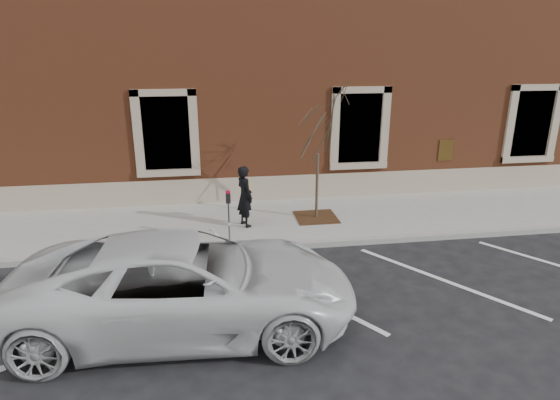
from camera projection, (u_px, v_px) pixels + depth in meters
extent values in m
plane|color=#28282B|center=(284.00, 248.00, 11.87)|extent=(120.00, 120.00, 0.00)
cube|color=#BBB9AF|center=(274.00, 221.00, 13.49)|extent=(40.00, 3.50, 0.15)
cube|color=#9E9E99|center=(284.00, 246.00, 11.80)|extent=(40.00, 0.12, 0.15)
cube|color=brown|center=(252.00, 70.00, 17.89)|extent=(40.00, 8.50, 8.00)
cube|color=gray|center=(266.00, 188.00, 15.01)|extent=(40.00, 0.06, 0.80)
cube|color=black|center=(167.00, 133.00, 14.11)|extent=(1.40, 0.30, 2.20)
cube|color=gray|center=(169.00, 172.00, 14.33)|extent=(1.90, 0.20, 0.20)
cube|color=black|center=(358.00, 128.00, 14.97)|extent=(1.40, 0.30, 2.20)
cube|color=gray|center=(358.00, 165.00, 15.18)|extent=(1.90, 0.20, 0.20)
cube|color=black|center=(529.00, 123.00, 15.82)|extent=(1.40, 0.30, 2.20)
cube|color=gray|center=(526.00, 159.00, 16.04)|extent=(1.90, 0.20, 0.20)
imported|color=black|center=(245.00, 196.00, 12.72)|extent=(0.62, 0.73, 1.69)
cylinder|color=#595B60|center=(229.00, 222.00, 11.86)|extent=(0.04, 0.04, 1.00)
cube|color=black|center=(228.00, 198.00, 11.67)|extent=(0.12, 0.09, 0.26)
cube|color=#B40C2D|center=(228.00, 192.00, 11.62)|extent=(0.11, 0.09, 0.06)
cube|color=white|center=(229.00, 224.00, 11.84)|extent=(0.05, 0.00, 0.07)
cube|color=#482917|center=(316.00, 217.00, 13.57)|extent=(1.17, 1.17, 0.03)
cylinder|color=#433528|center=(317.00, 186.00, 13.27)|extent=(0.08, 0.08, 1.90)
imported|color=silver|center=(186.00, 284.00, 8.36)|extent=(6.22, 3.10, 1.69)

